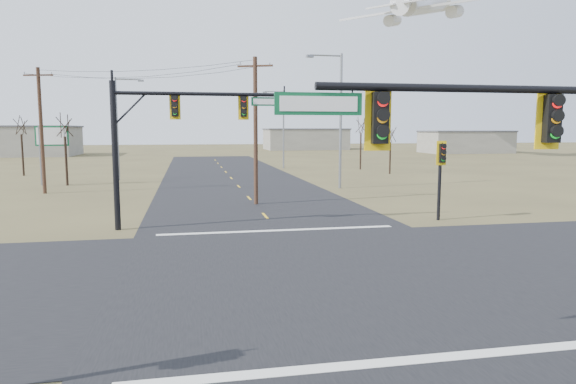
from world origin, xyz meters
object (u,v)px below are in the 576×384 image
(utility_pole_near, at_px, (256,129))
(streetlight_a, at_px, (338,114))
(bare_tree_b, at_px, (21,125))
(mast_arm_far, at_px, (173,124))
(streetlight_b, at_px, (282,125))
(bare_tree_c, at_px, (391,134))
(streetlight_c, at_px, (119,123))
(mast_arm_near, at_px, (555,143))
(pedestal_signal_ne, at_px, (441,162))
(utility_pole_far, at_px, (41,129))
(bare_tree_d, at_px, (361,125))
(highway_sign, at_px, (52,143))
(bare_tree_a, at_px, (64,125))

(utility_pole_near, distance_m, streetlight_a, 11.69)
(bare_tree_b, bearing_deg, streetlight_a, -31.01)
(mast_arm_far, xyz_separation_m, utility_pole_near, (5.22, 7.53, -0.28))
(streetlight_b, relative_size, bare_tree_c, 1.73)
(utility_pole_near, height_order, streetlight_c, streetlight_c)
(mast_arm_near, bearing_deg, streetlight_b, 93.65)
(pedestal_signal_ne, height_order, streetlight_a, streetlight_a)
(pedestal_signal_ne, distance_m, utility_pole_near, 12.53)
(mast_arm_near, height_order, streetlight_a, streetlight_a)
(streetlight_a, distance_m, streetlight_c, 22.35)
(utility_pole_near, relative_size, streetlight_b, 0.97)
(streetlight_b, relative_size, bare_tree_b, 1.45)
(mast_arm_far, distance_m, bare_tree_b, 38.24)
(utility_pole_far, distance_m, streetlight_c, 11.25)
(utility_pole_near, bearing_deg, bare_tree_d, 58.54)
(highway_sign, distance_m, bare_tree_d, 35.97)
(pedestal_signal_ne, distance_m, bare_tree_b, 47.14)
(streetlight_b, relative_size, bare_tree_d, 1.45)
(bare_tree_c, xyz_separation_m, bare_tree_d, (-1.15, 6.95, 1.05))
(highway_sign, bearing_deg, bare_tree_a, -18.10)
(streetlight_c, xyz_separation_m, bare_tree_c, (29.42, 1.60, -1.15))
(mast_arm_far, bearing_deg, streetlight_a, 57.58)
(mast_arm_far, height_order, streetlight_c, streetlight_c)
(utility_pole_near, height_order, bare_tree_b, utility_pole_near)
(streetlight_a, height_order, streetlight_b, streetlight_a)
(highway_sign, bearing_deg, bare_tree_b, 117.60)
(streetlight_b, bearing_deg, streetlight_a, -73.97)
(streetlight_a, height_order, bare_tree_c, streetlight_a)
(streetlight_c, bearing_deg, utility_pole_near, -60.16)
(mast_arm_far, height_order, utility_pole_near, utility_pole_near)
(streetlight_a, distance_m, bare_tree_b, 35.70)
(highway_sign, height_order, bare_tree_a, bare_tree_a)
(streetlight_b, bearing_deg, bare_tree_c, -30.86)
(utility_pole_near, xyz_separation_m, streetlight_b, (7.61, 31.83, 0.57))
(bare_tree_b, bearing_deg, streetlight_b, 9.82)
(pedestal_signal_ne, relative_size, bare_tree_a, 0.64)
(mast_arm_near, height_order, streetlight_c, streetlight_c)
(bare_tree_a, xyz_separation_m, bare_tree_b, (-7.03, 11.59, 0.07))
(pedestal_signal_ne, distance_m, streetlight_b, 40.09)
(bare_tree_d, bearing_deg, bare_tree_b, -178.10)
(utility_pole_far, bearing_deg, highway_sign, 96.99)
(bare_tree_d, bearing_deg, utility_pole_near, -121.46)
(mast_arm_near, height_order, bare_tree_b, bare_tree_b)
(mast_arm_near, distance_m, bare_tree_d, 54.09)
(mast_arm_far, height_order, streetlight_a, streetlight_a)
(utility_pole_near, height_order, streetlight_b, streetlight_b)
(utility_pole_near, relative_size, bare_tree_d, 1.41)
(highway_sign, relative_size, bare_tree_b, 0.77)
(mast_arm_near, xyz_separation_m, bare_tree_d, (13.60, 52.34, 0.85))
(bare_tree_a, relative_size, bare_tree_b, 1.00)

